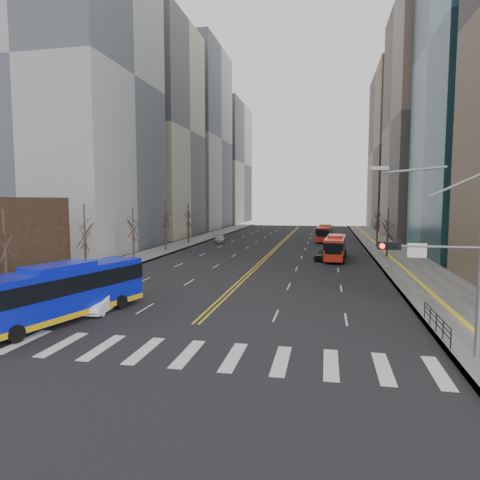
{
  "coord_description": "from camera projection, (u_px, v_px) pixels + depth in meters",
  "views": [
    {
      "loc": [
        7.94,
        -20.04,
        7.76
      ],
      "look_at": [
        2.02,
        9.12,
        4.96
      ],
      "focal_mm": 32.0,
      "sensor_mm": 36.0,
      "label": 1
    }
  ],
  "objects": [
    {
      "name": "pedestrian_railing",
      "position": [
        436.0,
        320.0,
        24.8
      ],
      "size": [
        0.06,
        6.06,
        1.02
      ],
      "color": "black",
      "rests_on": "sidewalk_right"
    },
    {
      "name": "centerline",
      "position": [
        280.0,
        244.0,
        75.52
      ],
      "size": [
        0.55,
        100.0,
        0.01
      ],
      "color": "gold",
      "rests_on": "ground"
    },
    {
      "name": "sidewalk_right",
      "position": [
        393.0,
        253.0,
        62.28
      ],
      "size": [
        7.0,
        130.0,
        0.15
      ],
      "primitive_type": "cube",
      "color": "slate",
      "rests_on": "ground"
    },
    {
      "name": "crosswalk",
      "position": [
        166.0,
        352.0,
        21.85
      ],
      "size": [
        26.7,
        4.0,
        0.01
      ],
      "color": "silver",
      "rests_on": "ground"
    },
    {
      "name": "ground",
      "position": [
        166.0,
        352.0,
        21.85
      ],
      "size": [
        220.0,
        220.0,
        0.0
      ],
      "primitive_type": "plane",
      "color": "black"
    },
    {
      "name": "car_dark_far",
      "position": [
        324.0,
        229.0,
        104.01
      ],
      "size": [
        2.12,
        4.58,
        1.27
      ],
      "primitive_type": "imported",
      "rotation": [
        0.0,
        0.0,
        -0.0
      ],
      "color": "black",
      "rests_on": "ground"
    },
    {
      "name": "blue_bus",
      "position": [
        60.0,
        291.0,
        27.3
      ],
      "size": [
        6.03,
        13.07,
        3.71
      ],
      "color": "#0B16B3",
      "rests_on": "ground"
    },
    {
      "name": "car_white",
      "position": [
        101.0,
        302.0,
        29.7
      ],
      "size": [
        1.69,
        4.05,
        1.3
      ],
      "primitive_type": "imported",
      "rotation": [
        0.0,
        0.0,
        0.08
      ],
      "color": "white",
      "rests_on": "ground"
    },
    {
      "name": "red_bus_far",
      "position": [
        325.0,
        232.0,
        79.46
      ],
      "size": [
        3.2,
        10.17,
        3.2
      ],
      "color": "red",
      "rests_on": "ground"
    },
    {
      "name": "street_trees",
      "position": [
        210.0,
        222.0,
        56.53
      ],
      "size": [
        35.2,
        47.2,
        7.6
      ],
      "color": "#2F261D",
      "rests_on": "ground"
    },
    {
      "name": "office_towers",
      "position": [
        289.0,
        120.0,
        86.43
      ],
      "size": [
        83.0,
        134.0,
        58.0
      ],
      "color": "gray",
      "rests_on": "ground"
    },
    {
      "name": "car_silver",
      "position": [
        219.0,
        239.0,
        78.06
      ],
      "size": [
        2.57,
        4.66,
        1.28
      ],
      "primitive_type": "imported",
      "rotation": [
        0.0,
        0.0,
        0.19
      ],
      "color": "#ACADB2",
      "rests_on": "ground"
    },
    {
      "name": "red_bus_near",
      "position": [
        335.0,
        246.0,
        55.6
      ],
      "size": [
        3.1,
        10.25,
        3.23
      ],
      "color": "red",
      "rests_on": "ground"
    },
    {
      "name": "car_dark_mid",
      "position": [
        325.0,
        254.0,
        55.0
      ],
      "size": [
        3.17,
        4.79,
        1.51
      ],
      "primitive_type": "imported",
      "rotation": [
        0.0,
        0.0,
        -0.34
      ],
      "color": "black",
      "rests_on": "ground"
    },
    {
      "name": "sidewalk_left",
      "position": [
        172.0,
        248.0,
        69.02
      ],
      "size": [
        5.0,
        130.0,
        0.15
      ],
      "primitive_type": "cube",
      "color": "slate",
      "rests_on": "ground"
    },
    {
      "name": "signal_mast",
      "position": [
        449.0,
        260.0,
        20.62
      ],
      "size": [
        5.37,
        0.37,
        9.39
      ],
      "color": "gray",
      "rests_on": "ground"
    }
  ]
}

